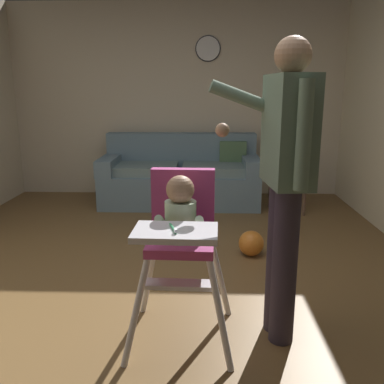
{
  "coord_description": "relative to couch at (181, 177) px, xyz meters",
  "views": [
    {
      "loc": [
        0.37,
        -2.65,
        1.41
      ],
      "look_at": [
        0.29,
        -0.24,
        0.81
      ],
      "focal_mm": 38.73,
      "sensor_mm": 36.0,
      "label": 1
    }
  ],
  "objects": [
    {
      "name": "ground",
      "position": [
        -0.07,
        -2.49,
        -0.38
      ],
      "size": [
        5.97,
        7.55,
        0.1
      ],
      "primitive_type": "cube",
      "color": "brown"
    },
    {
      "name": "wall_far",
      "position": [
        -0.07,
        0.52,
        0.93
      ],
      "size": [
        5.17,
        0.06,
        2.51
      ],
      "primitive_type": "cube",
      "color": "beige",
      "rests_on": "ground"
    },
    {
      "name": "couch",
      "position": [
        0.0,
        0.0,
        0.0
      ],
      "size": [
        1.96,
        0.86,
        0.86
      ],
      "rotation": [
        0.0,
        0.0,
        -1.57
      ],
      "color": "slate",
      "rests_on": "ground"
    },
    {
      "name": "high_chair",
      "position": [
        0.17,
        -2.99,
        0.35
      ],
      "size": [
        0.63,
        0.74,
        0.98
      ],
      "rotation": [
        0.0,
        0.0,
        -1.6
      ],
      "color": "silver",
      "rests_on": "ground"
    },
    {
      "name": "adult_standing",
      "position": [
        0.73,
        -2.94,
        0.62
      ],
      "size": [
        0.54,
        0.5,
        1.67
      ],
      "rotation": [
        0.0,
        0.0,
        -3.04
      ],
      "color": "#2D2531",
      "rests_on": "ground"
    },
    {
      "name": "toy_ball",
      "position": [
        0.71,
        -1.74,
        -0.22
      ],
      "size": [
        0.22,
        0.22,
        0.22
      ],
      "primitive_type": "sphere",
      "color": "orange",
      "rests_on": "ground"
    },
    {
      "name": "side_table",
      "position": [
        1.27,
        -0.36,
        0.05
      ],
      "size": [
        0.4,
        0.4,
        0.52
      ],
      "color": "brown",
      "rests_on": "ground"
    },
    {
      "name": "sippy_cup",
      "position": [
        1.23,
        -0.36,
        0.24
      ],
      "size": [
        0.07,
        0.07,
        0.1
      ],
      "primitive_type": "cylinder",
      "color": "#D13D33",
      "rests_on": "side_table"
    },
    {
      "name": "wall_clock",
      "position": [
        0.33,
        0.48,
        1.59
      ],
      "size": [
        0.33,
        0.04,
        0.33
      ],
      "color": "white"
    }
  ]
}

